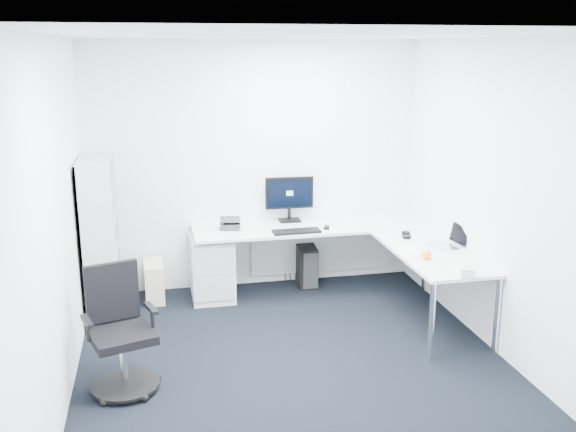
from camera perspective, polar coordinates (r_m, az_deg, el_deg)
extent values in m
plane|color=black|center=(5.52, 0.76, -13.46)|extent=(4.20, 4.20, 0.00)
plane|color=white|center=(4.86, 0.87, 15.83)|extent=(4.20, 4.20, 0.00)
cube|color=white|center=(7.04, -2.98, 4.43)|extent=(3.60, 0.02, 2.70)
cube|color=white|center=(3.12, 9.48, -9.26)|extent=(3.60, 0.02, 2.70)
cube|color=white|center=(4.96, -19.92, -0.86)|extent=(0.02, 4.20, 2.70)
cube|color=white|center=(5.69, 18.79, 1.17)|extent=(0.02, 4.20, 2.70)
cube|color=silver|center=(6.90, -6.76, -4.57)|extent=(0.44, 0.55, 0.68)
cube|color=black|center=(7.30, 1.59, -4.32)|extent=(0.24, 0.48, 0.45)
cube|color=beige|center=(6.99, -11.81, -5.70)|extent=(0.21, 0.44, 0.41)
cube|color=white|center=(7.65, 5.15, -5.07)|extent=(0.38, 0.07, 0.04)
cube|color=black|center=(6.68, 0.76, -1.37)|extent=(0.50, 0.19, 0.02)
cube|color=black|center=(6.83, 3.45, -1.02)|extent=(0.08, 0.11, 0.03)
cube|color=white|center=(6.22, 10.70, -2.92)|extent=(0.13, 0.41, 0.01)
sphere|color=orange|center=(5.97, 12.22, -3.38)|extent=(0.09, 0.09, 0.09)
cube|color=white|center=(5.66, 15.43, -4.64)|extent=(0.16, 0.24, 0.08)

